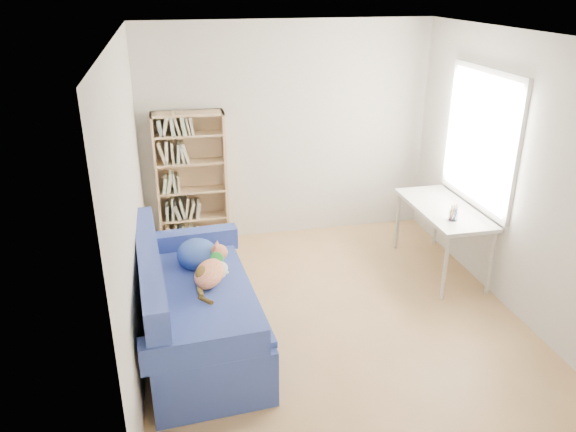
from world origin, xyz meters
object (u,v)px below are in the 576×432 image
object	(u,v)px
bookshelf	(192,186)
pen_cup	(453,214)
sofa	(194,307)
desk	(444,213)

from	to	relation	value
bookshelf	pen_cup	bearing A→B (deg)	-31.64
sofa	bookshelf	distance (m)	2.07
sofa	pen_cup	distance (m)	2.74
desk	pen_cup	xyz separation A→B (m)	(-0.08, -0.34, 0.13)
bookshelf	sofa	bearing A→B (deg)	-93.73
pen_cup	bookshelf	bearing A→B (deg)	148.36
sofa	desk	distance (m)	2.88
bookshelf	pen_cup	distance (m)	2.97
sofa	pen_cup	xyz separation A→B (m)	(2.66, 0.47, 0.45)
bookshelf	pen_cup	size ratio (longest dim) A/B	9.22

